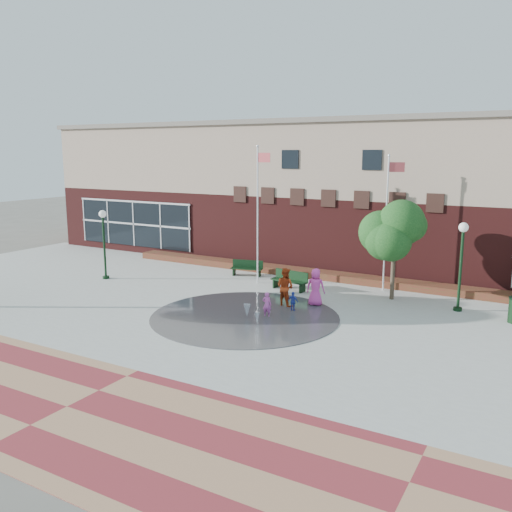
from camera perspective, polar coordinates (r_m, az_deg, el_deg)
The scene contains 19 objects.
ground at distance 21.89m, azimuth -5.26°, elevation -8.44°, with size 120.00×120.00×0.00m, color #666056.
plaza_concrete at distance 25.10m, azimuth -0.00°, elevation -5.83°, with size 46.00×18.00×0.01m, color #A8A8A0.
paver_band at distance 17.08m, azimuth -19.28°, elevation -14.78°, with size 46.00×6.00×0.01m, color maroon.
splash_pad at distance 24.27m, azimuth -1.18°, elevation -6.42°, with size 8.40×8.40×0.01m, color #383A3D.
library_building at distance 36.45m, azimuth 10.64°, elevation 6.65°, with size 44.40×10.40×9.20m.
flower_bed at distance 31.70m, azimuth 6.83°, elevation -2.36°, with size 26.00×1.20×0.40m, color maroon.
flagpole_left at distance 29.65m, azimuth 0.24°, elevation 5.10°, with size 0.89×0.18×7.60m.
flagpole_right at distance 28.82m, azimuth 13.64°, elevation 4.13°, with size 0.82×0.40×7.13m.
lamp_left at distance 32.08m, azimuth -15.73°, elevation 1.98°, with size 0.42×0.42×3.99m.
lamp_right at distance 26.24m, azimuth 20.81°, elevation -0.07°, with size 0.44×0.44×4.12m.
bench_left at distance 31.98m, azimuth -0.97°, elevation -1.60°, with size 1.94×0.96×0.94m.
bench_mid at distance 28.81m, azimuth 3.51°, elevation -2.97°, with size 2.12×0.88×1.03m.
tree_mid at distance 27.17m, azimuth 14.43°, elevation 2.95°, with size 2.96×2.96×4.99m.
water_jet_a at distance 24.10m, azimuth -0.95°, elevation -6.55°, with size 0.31×0.31×0.60m, color white.
water_jet_b at distance 23.28m, azimuth 0.12°, elevation -7.19°, with size 0.21×0.21×0.48m, color white.
child_splash at distance 24.11m, azimuth 1.16°, elevation -5.12°, with size 0.42×0.27×1.15m, color #DA56B8.
adult_red at distance 25.76m, azimuth 3.08°, elevation -3.28°, with size 0.90×0.70×1.85m, color #B53B16.
adult_pink at distance 25.93m, azimuth 6.29°, elevation -3.28°, with size 0.88×0.58×1.81m, color #E640A8.
child_blue at distance 25.03m, azimuth 3.93°, elevation -4.81°, with size 0.54×0.23×0.92m, color #2E42B3.
Camera 1 is at (11.92, -16.87, 7.24)m, focal length 38.00 mm.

